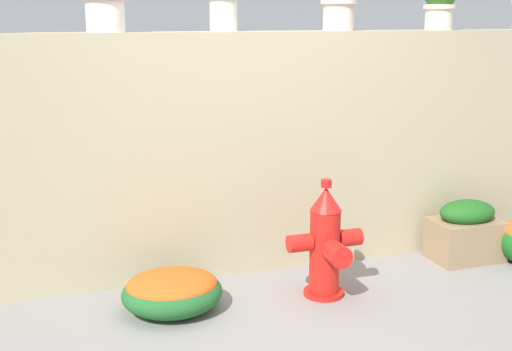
{
  "coord_description": "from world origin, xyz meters",
  "views": [
    {
      "loc": [
        -1.28,
        -3.3,
        1.78
      ],
      "look_at": [
        0.13,
        0.93,
        0.72
      ],
      "focal_mm": 47.21,
      "sensor_mm": 36.0,
      "label": 1
    }
  ],
  "objects": [
    {
      "name": "fire_hydrant",
      "position": [
        0.44,
        0.44,
        0.35
      ],
      "size": [
        0.5,
        0.4,
        0.78
      ],
      "color": "red",
      "rests_on": "ground"
    },
    {
      "name": "planter_box",
      "position": [
        1.71,
        0.73,
        0.22
      ],
      "size": [
        0.51,
        0.35,
        0.46
      ],
      "color": "#947755",
      "rests_on": "ground"
    },
    {
      "name": "stone_wall",
      "position": [
        0.0,
        1.13,
        0.84
      ],
      "size": [
        5.5,
        0.29,
        1.68
      ],
      "primitive_type": "cube",
      "color": "tan",
      "rests_on": "ground"
    },
    {
      "name": "flower_bush_right",
      "position": [
        -0.55,
        0.53,
        0.14
      ],
      "size": [
        0.62,
        0.56,
        0.26
      ],
      "color": "#225E29",
      "rests_on": "ground"
    },
    {
      "name": "ground_plane",
      "position": [
        0.0,
        0.0,
        0.0
      ],
      "size": [
        24.0,
        24.0,
        0.0
      ],
      "primitive_type": "plane",
      "color": "gray"
    }
  ]
}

